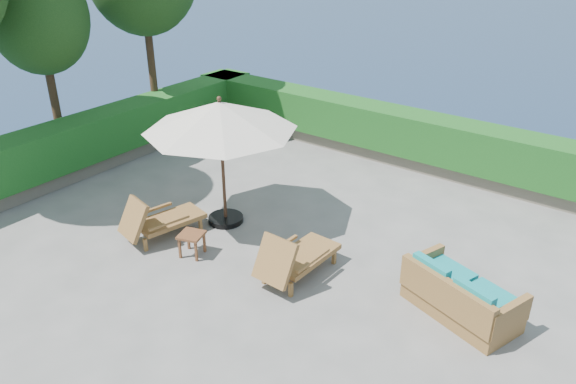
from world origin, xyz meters
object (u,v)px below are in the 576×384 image
Objects in this scene: lounge_left at (159,220)px; side_table at (191,238)px; patio_umbrella at (220,117)px; lounge_right at (295,257)px; wicker_loveseat at (459,297)px.

lounge_left is 0.97m from side_table.
patio_umbrella is 1.77× the size of lounge_right.
lounge_right reaches higher than lounge_left.
patio_umbrella is at bearing 105.58° from side_table.
lounge_right is 2.00m from side_table.
wicker_loveseat is at bearing 16.83° from lounge_right.
patio_umbrella is 2.29m from lounge_left.
wicker_loveseat is at bearing -0.70° from patio_umbrella.
lounge_left is 3.24× the size of side_table.
lounge_left reaches higher than wicker_loveseat.
side_table is at bearing -74.42° from patio_umbrella.
lounge_left is 1.01× the size of lounge_right.
patio_umbrella reaches higher than lounge_right.
lounge_right is at bearing 22.45° from lounge_left.
lounge_right is 3.20× the size of side_table.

